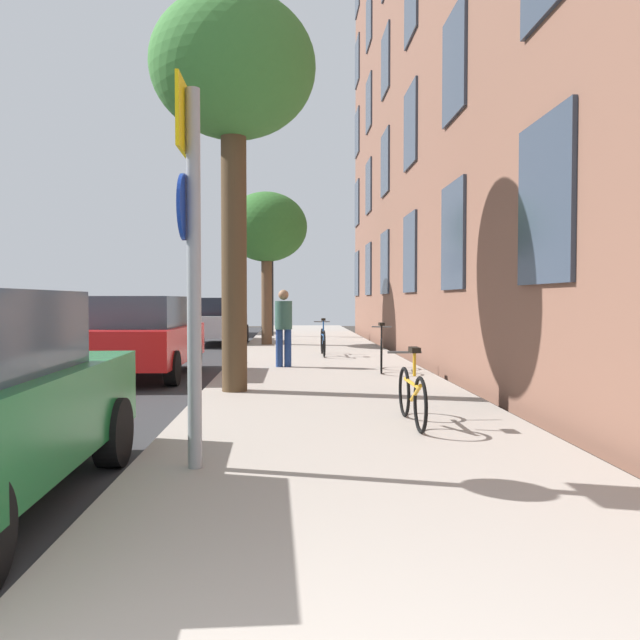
# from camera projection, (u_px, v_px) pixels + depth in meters

# --- Properties ---
(ground_plane) EXTENTS (41.80, 41.80, 0.00)m
(ground_plane) POSITION_uv_depth(u_px,v_px,m) (181.00, 360.00, 16.01)
(ground_plane) COLOR #332D28
(road_asphalt) EXTENTS (7.00, 38.00, 0.01)m
(road_asphalt) POSITION_uv_depth(u_px,v_px,m) (99.00, 361.00, 15.91)
(road_asphalt) COLOR #2D2D30
(road_asphalt) RESTS_ON ground
(sidewalk) EXTENTS (4.20, 38.00, 0.12)m
(sidewalk) POSITION_uv_depth(u_px,v_px,m) (317.00, 358.00, 16.17)
(sidewalk) COLOR #9E9389
(sidewalk) RESTS_ON ground
(building_facade) EXTENTS (0.56, 27.00, 16.83)m
(building_facade) POSITION_uv_depth(u_px,v_px,m) (422.00, 25.00, 15.53)
(building_facade) COLOR brown
(building_facade) RESTS_ON ground
(sign_post) EXTENTS (0.16, 0.60, 3.27)m
(sign_post) POSITION_uv_depth(u_px,v_px,m) (191.00, 244.00, 5.28)
(sign_post) COLOR gray
(sign_post) RESTS_ON sidewalk
(traffic_light) EXTENTS (0.43, 0.24, 3.38)m
(traffic_light) POSITION_uv_depth(u_px,v_px,m) (269.00, 278.00, 24.75)
(traffic_light) COLOR black
(traffic_light) RESTS_ON sidewalk
(tree_near) EXTENTS (2.58, 2.58, 6.16)m
(tree_near) POSITION_uv_depth(u_px,v_px,m) (233.00, 75.00, 9.68)
(tree_near) COLOR #4C3823
(tree_near) RESTS_ON sidewalk
(tree_far) EXTENTS (2.63, 2.63, 4.92)m
(tree_far) POSITION_uv_depth(u_px,v_px,m) (266.00, 228.00, 20.08)
(tree_far) COLOR brown
(tree_far) RESTS_ON sidewalk
(bicycle_0) EXTENTS (0.42, 1.57, 0.91)m
(bicycle_0) POSITION_uv_depth(u_px,v_px,m) (412.00, 394.00, 7.18)
(bicycle_0) COLOR black
(bicycle_0) RESTS_ON sidewalk
(bicycle_1) EXTENTS (0.42, 1.64, 0.99)m
(bicycle_1) POSITION_uv_depth(u_px,v_px,m) (381.00, 352.00, 12.58)
(bicycle_1) COLOR black
(bicycle_1) RESTS_ON sidewalk
(bicycle_2) EXTENTS (0.42, 1.74, 0.97)m
(bicycle_2) POSITION_uv_depth(u_px,v_px,m) (323.00, 341.00, 16.08)
(bicycle_2) COLOR black
(bicycle_2) RESTS_ON sidewalk
(pedestrian_0) EXTENTS (0.41, 0.41, 1.66)m
(pedestrian_0) POSITION_uv_depth(u_px,v_px,m) (284.00, 323.00, 13.35)
(pedestrian_0) COLOR navy
(pedestrian_0) RESTS_ON sidewalk
(car_1) EXTENTS (1.87, 4.23, 1.62)m
(car_1) POSITION_uv_depth(u_px,v_px,m) (143.00, 336.00, 12.43)
(car_1) COLOR red
(car_1) RESTS_ON road_asphalt
(car_2) EXTENTS (1.88, 4.04, 1.62)m
(car_2) POSITION_uv_depth(u_px,v_px,m) (219.00, 321.00, 21.59)
(car_2) COLOR #B7B7BC
(car_2) RESTS_ON road_asphalt
(car_3) EXTENTS (1.85, 4.19, 1.62)m
(car_3) POSITION_uv_depth(u_px,v_px,m) (220.00, 316.00, 27.48)
(car_3) COLOR silver
(car_3) RESTS_ON road_asphalt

